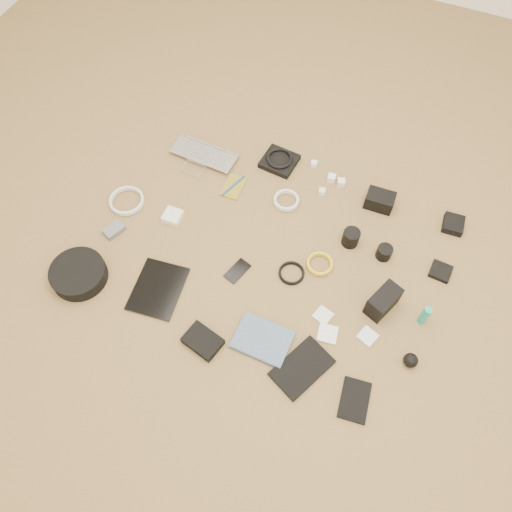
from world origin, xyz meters
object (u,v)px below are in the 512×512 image
at_px(laptop, 199,161).
at_px(dslr_camera, 380,200).
at_px(tablet, 158,289).
at_px(paperback, 254,358).
at_px(phone, 237,271).
at_px(headphone_case, 79,274).

height_order(laptop, dslr_camera, dslr_camera).
xyz_separation_m(tablet, paperback, (0.46, -0.11, 0.00)).
bearing_deg(phone, paperback, -39.57).
height_order(laptop, paperback, laptop).
relative_size(laptop, dslr_camera, 2.56).
xyz_separation_m(laptop, dslr_camera, (0.82, 0.10, 0.02)).
height_order(tablet, paperback, paperback).
distance_m(tablet, headphone_case, 0.32).
xyz_separation_m(tablet, headphone_case, (-0.31, -0.08, 0.02)).
relative_size(tablet, paperback, 1.16).
xyz_separation_m(laptop, tablet, (0.15, -0.65, -0.01)).
relative_size(laptop, phone, 2.83).
distance_m(dslr_camera, phone, 0.69).
xyz_separation_m(headphone_case, paperback, (0.77, -0.03, -0.02)).
bearing_deg(phone, laptop, 147.95).
distance_m(headphone_case, paperback, 0.77).
xyz_separation_m(dslr_camera, phone, (-0.43, -0.55, -0.03)).
distance_m(laptop, headphone_case, 0.74).
bearing_deg(dslr_camera, phone, -130.73).
bearing_deg(laptop, headphone_case, -100.66).
xyz_separation_m(dslr_camera, paperback, (-0.22, -0.85, -0.02)).
distance_m(laptop, dslr_camera, 0.83).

